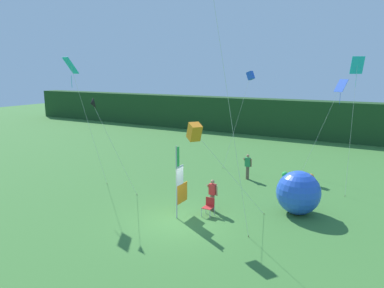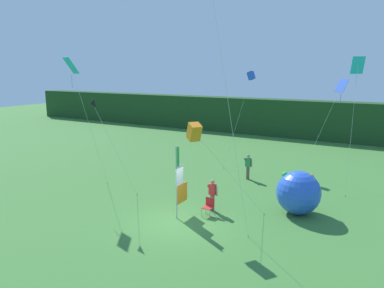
{
  "view_description": "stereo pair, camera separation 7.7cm",
  "coord_description": "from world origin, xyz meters",
  "px_view_note": "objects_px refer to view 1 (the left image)",
  "views": [
    {
      "loc": [
        8.51,
        -13.68,
        7.12
      ],
      "look_at": [
        -0.43,
        2.04,
        3.43
      ],
      "focal_mm": 33.66,
      "sensor_mm": 36.0,
      "label": 1
    },
    {
      "loc": [
        8.57,
        -13.64,
        7.12
      ],
      "look_at": [
        -0.43,
        2.04,
        3.43
      ],
      "focal_mm": 33.66,
      "sensor_mm": 36.0,
      "label": 2
    }
  ],
  "objects_px": {
    "banner_flag": "(180,183)",
    "kite_cyan_diamond_4": "(357,71)",
    "person_near_banner": "(212,194)",
    "kite_black_delta_3": "(93,104)",
    "kite_cyan_diamond_5": "(72,70)",
    "person_mid_field": "(248,166)",
    "inflatable_balloon": "(298,192)",
    "kite_blue_box_2": "(250,76)",
    "folding_chair": "(209,205)",
    "kite_blue_diamond_0": "(339,90)",
    "kite_orange_box_6": "(195,132)"
  },
  "relations": [
    {
      "from": "person_mid_field",
      "to": "kite_blue_box_2",
      "type": "distance_m",
      "value": 7.23
    },
    {
      "from": "folding_chair",
      "to": "kite_black_delta_3",
      "type": "height_order",
      "value": "kite_black_delta_3"
    },
    {
      "from": "kite_blue_diamond_0",
      "to": "banner_flag",
      "type": "bearing_deg",
      "value": -117.82
    },
    {
      "from": "kite_cyan_diamond_4",
      "to": "kite_cyan_diamond_5",
      "type": "height_order",
      "value": "kite_cyan_diamond_4"
    },
    {
      "from": "folding_chair",
      "to": "kite_cyan_diamond_4",
      "type": "bearing_deg",
      "value": 52.9
    },
    {
      "from": "person_mid_field",
      "to": "folding_chair",
      "type": "xyz_separation_m",
      "value": [
        0.54,
        -6.74,
        -0.39
      ]
    },
    {
      "from": "banner_flag",
      "to": "kite_cyan_diamond_5",
      "type": "bearing_deg",
      "value": 176.48
    },
    {
      "from": "banner_flag",
      "to": "kite_cyan_diamond_4",
      "type": "height_order",
      "value": "kite_cyan_diamond_4"
    },
    {
      "from": "kite_blue_box_2",
      "to": "person_near_banner",
      "type": "bearing_deg",
      "value": -79.12
    },
    {
      "from": "inflatable_balloon",
      "to": "kite_cyan_diamond_4",
      "type": "bearing_deg",
      "value": 70.55
    },
    {
      "from": "kite_cyan_diamond_4",
      "to": "kite_orange_box_6",
      "type": "bearing_deg",
      "value": -123.64
    },
    {
      "from": "banner_flag",
      "to": "kite_cyan_diamond_4",
      "type": "xyz_separation_m",
      "value": [
        6.73,
        8.14,
        5.37
      ]
    },
    {
      "from": "inflatable_balloon",
      "to": "kite_cyan_diamond_4",
      "type": "relative_size",
      "value": 0.28
    },
    {
      "from": "kite_cyan_diamond_4",
      "to": "kite_orange_box_6",
      "type": "relative_size",
      "value": 1.63
    },
    {
      "from": "kite_cyan_diamond_5",
      "to": "kite_blue_diamond_0",
      "type": "bearing_deg",
      "value": 37.76
    },
    {
      "from": "kite_blue_diamond_0",
      "to": "kite_blue_box_2",
      "type": "height_order",
      "value": "kite_blue_box_2"
    },
    {
      "from": "banner_flag",
      "to": "kite_cyan_diamond_5",
      "type": "height_order",
      "value": "kite_cyan_diamond_5"
    },
    {
      "from": "inflatable_balloon",
      "to": "kite_cyan_diamond_5",
      "type": "bearing_deg",
      "value": -167.34
    },
    {
      "from": "kite_blue_box_2",
      "to": "kite_cyan_diamond_5",
      "type": "bearing_deg",
      "value": -120.69
    },
    {
      "from": "person_near_banner",
      "to": "kite_blue_box_2",
      "type": "height_order",
      "value": "kite_blue_box_2"
    },
    {
      "from": "inflatable_balloon",
      "to": "kite_blue_diamond_0",
      "type": "relative_size",
      "value": 0.34
    },
    {
      "from": "banner_flag",
      "to": "kite_cyan_diamond_4",
      "type": "relative_size",
      "value": 0.46
    },
    {
      "from": "folding_chair",
      "to": "kite_cyan_diamond_5",
      "type": "relative_size",
      "value": 0.11
    },
    {
      "from": "person_near_banner",
      "to": "folding_chair",
      "type": "xyz_separation_m",
      "value": [
        0.11,
        -0.62,
        -0.37
      ]
    },
    {
      "from": "person_near_banner",
      "to": "kite_blue_box_2",
      "type": "relative_size",
      "value": 0.23
    },
    {
      "from": "kite_blue_diamond_0",
      "to": "kite_cyan_diamond_5",
      "type": "height_order",
      "value": "kite_cyan_diamond_5"
    },
    {
      "from": "kite_blue_box_2",
      "to": "kite_black_delta_3",
      "type": "xyz_separation_m",
      "value": [
        -3.79,
        -12.44,
        -1.27
      ]
    },
    {
      "from": "banner_flag",
      "to": "person_mid_field",
      "type": "relative_size",
      "value": 2.15
    },
    {
      "from": "kite_blue_box_2",
      "to": "kite_cyan_diamond_5",
      "type": "xyz_separation_m",
      "value": [
        -6.6,
        -11.12,
        0.43
      ]
    },
    {
      "from": "person_mid_field",
      "to": "kite_cyan_diamond_5",
      "type": "bearing_deg",
      "value": -138.8
    },
    {
      "from": "banner_flag",
      "to": "person_mid_field",
      "type": "xyz_separation_m",
      "value": [
        0.65,
        7.57,
        -0.84
      ]
    },
    {
      "from": "banner_flag",
      "to": "kite_blue_box_2",
      "type": "height_order",
      "value": "kite_blue_box_2"
    },
    {
      "from": "kite_blue_box_2",
      "to": "person_mid_field",
      "type": "bearing_deg",
      "value": -69.25
    },
    {
      "from": "inflatable_balloon",
      "to": "kite_cyan_diamond_5",
      "type": "distance_m",
      "value": 14.14
    },
    {
      "from": "kite_blue_box_2",
      "to": "banner_flag",
      "type": "bearing_deg",
      "value": -85.72
    },
    {
      "from": "person_mid_field",
      "to": "kite_blue_diamond_0",
      "type": "bearing_deg",
      "value": 31.31
    },
    {
      "from": "person_mid_field",
      "to": "person_near_banner",
      "type": "bearing_deg",
      "value": -86.0
    },
    {
      "from": "person_mid_field",
      "to": "inflatable_balloon",
      "type": "distance_m",
      "value": 6.12
    },
    {
      "from": "folding_chair",
      "to": "kite_blue_box_2",
      "type": "height_order",
      "value": "kite_blue_box_2"
    },
    {
      "from": "kite_blue_box_2",
      "to": "inflatable_balloon",
      "type": "bearing_deg",
      "value": -54.8
    },
    {
      "from": "kite_black_delta_3",
      "to": "kite_cyan_diamond_4",
      "type": "relative_size",
      "value": 0.73
    },
    {
      "from": "inflatable_balloon",
      "to": "kite_orange_box_6",
      "type": "distance_m",
      "value": 6.31
    },
    {
      "from": "person_near_banner",
      "to": "kite_black_delta_3",
      "type": "xyz_separation_m",
      "value": [
        -5.74,
        -2.31,
        4.56
      ]
    },
    {
      "from": "inflatable_balloon",
      "to": "kite_orange_box_6",
      "type": "xyz_separation_m",
      "value": [
        -3.95,
        -3.65,
        3.29
      ]
    },
    {
      "from": "kite_blue_box_2",
      "to": "kite_orange_box_6",
      "type": "relative_size",
      "value": 1.46
    },
    {
      "from": "kite_blue_diamond_0",
      "to": "kite_cyan_diamond_5",
      "type": "bearing_deg",
      "value": -142.24
    },
    {
      "from": "kite_blue_diamond_0",
      "to": "kite_blue_box_2",
      "type": "bearing_deg",
      "value": 170.99
    },
    {
      "from": "banner_flag",
      "to": "kite_orange_box_6",
      "type": "height_order",
      "value": "kite_orange_box_6"
    },
    {
      "from": "kite_cyan_diamond_4",
      "to": "kite_cyan_diamond_5",
      "type": "distance_m",
      "value": 16.14
    },
    {
      "from": "kite_orange_box_6",
      "to": "banner_flag",
      "type": "bearing_deg",
      "value": 159.47
    }
  ]
}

